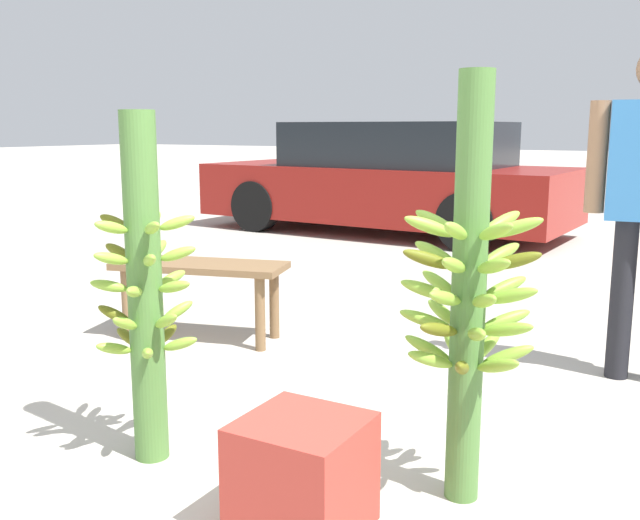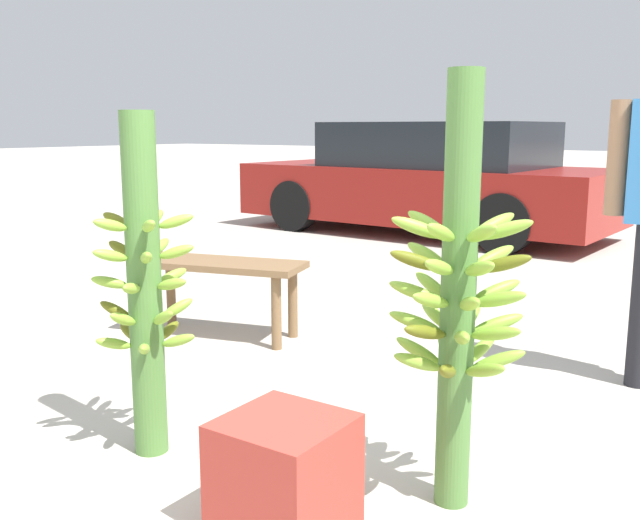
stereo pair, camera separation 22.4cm
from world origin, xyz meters
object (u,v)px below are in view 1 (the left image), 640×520
market_bench (200,277)px  parked_car (389,179)px  banana_stalk_center (469,293)px  banana_stalk_left (145,290)px  produce_crate (302,476)px

market_bench → parked_car: 4.81m
banana_stalk_center → market_bench: size_ratio=1.33×
market_bench → parked_car: size_ratio=0.24×
parked_car → banana_stalk_center: bearing=-150.5°
banana_stalk_left → produce_crate: banana_stalk_left is taller
produce_crate → market_bench: bearing=137.4°
banana_stalk_left → produce_crate: bearing=-11.0°
banana_stalk_center → produce_crate: size_ratio=3.90×
parked_car → market_bench: bearing=-166.5°
banana_stalk_center → parked_car: 6.45m
market_bench → produce_crate: market_bench is taller
market_bench → produce_crate: (1.63, -1.50, -0.20)m
banana_stalk_left → banana_stalk_center: (1.16, 0.31, 0.06)m
produce_crate → banana_stalk_center: bearing=51.1°
banana_stalk_left → banana_stalk_center: size_ratio=0.92×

